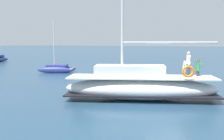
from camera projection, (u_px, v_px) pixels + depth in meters
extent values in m
plane|color=navy|center=(168.00, 101.00, 16.34)|extent=(400.00, 400.00, 0.00)
ellipsoid|color=silver|center=(141.00, 89.00, 16.53)|extent=(5.44, 9.85, 1.40)
cube|color=black|center=(141.00, 94.00, 16.56)|extent=(5.40, 9.68, 0.10)
cube|color=beige|center=(141.00, 77.00, 16.45)|extent=(5.10, 9.34, 0.08)
cube|color=silver|center=(130.00, 71.00, 16.47)|extent=(3.01, 4.63, 0.70)
cylinder|color=#B7B7BC|center=(169.00, 43.00, 16.08)|extent=(2.02, 5.48, 0.12)
cylinder|color=silver|center=(72.00, 68.00, 16.76)|extent=(0.87, 0.35, 0.06)
torus|color=orange|center=(188.00, 72.00, 15.01)|extent=(0.36, 0.71, 0.70)
cylinder|color=#33333D|center=(188.00, 71.00, 16.17)|extent=(0.20, 0.20, 0.80)
cube|color=white|center=(188.00, 60.00, 16.09)|extent=(0.37, 0.29, 0.56)
sphere|color=beige|center=(189.00, 53.00, 16.05)|extent=(0.20, 0.20, 0.20)
cylinder|color=white|center=(189.00, 61.00, 15.88)|extent=(0.09, 0.09, 0.50)
cylinder|color=white|center=(188.00, 60.00, 16.32)|extent=(0.09, 0.09, 0.50)
cylinder|color=#33333D|center=(198.00, 73.00, 16.68)|extent=(0.20, 0.20, 0.35)
cube|color=#338C4C|center=(198.00, 66.00, 16.63)|extent=(0.37, 0.29, 0.56)
sphere|color=tan|center=(198.00, 60.00, 16.59)|extent=(0.20, 0.20, 0.20)
cylinder|color=#338C4C|center=(199.00, 67.00, 16.42)|extent=(0.09, 0.09, 0.50)
cylinder|color=#338C4C|center=(197.00, 67.00, 16.85)|extent=(0.09, 0.09, 0.50)
torus|color=silver|center=(184.00, 67.00, 16.16)|extent=(0.74, 0.31, 0.76)
ellipsoid|color=navy|center=(56.00, 70.00, 30.63)|extent=(2.14, 4.13, 0.70)
ellipsoid|color=navy|center=(59.00, 69.00, 32.25)|extent=(2.14, 4.13, 0.70)
cube|color=navy|center=(57.00, 66.00, 31.39)|extent=(2.44, 2.82, 0.24)
cylinder|color=silver|center=(54.00, 42.00, 31.09)|extent=(0.12, 0.12, 5.41)
ellipsoid|color=silver|center=(214.00, 97.00, 15.97)|extent=(0.40, 0.34, 0.16)
sphere|color=silver|center=(216.00, 97.00, 15.78)|extent=(0.11, 0.11, 0.11)
cone|color=gold|center=(216.00, 98.00, 15.72)|extent=(0.08, 0.07, 0.04)
cube|color=#9E9993|center=(218.00, 97.00, 16.00)|extent=(0.40, 0.52, 0.13)
cube|color=#9E9993|center=(210.00, 97.00, 15.93)|extent=(0.40, 0.52, 0.13)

